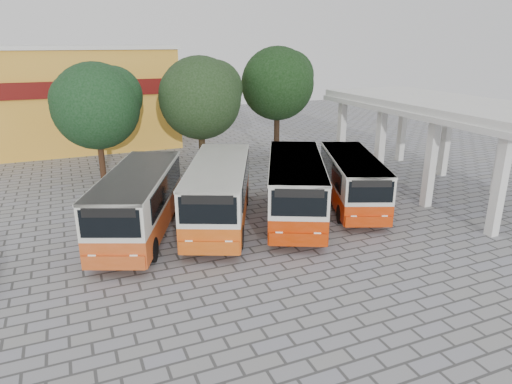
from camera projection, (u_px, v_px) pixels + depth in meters
name	position (u px, v px, depth m)	size (l,w,h in m)	color
ground	(318.00, 241.00, 20.69)	(90.00, 90.00, 0.00)	gray
terminal_shelter	(444.00, 108.00, 26.48)	(6.80, 15.80, 5.40)	silver
shophouse_block	(48.00, 97.00, 38.08)	(20.40, 10.40, 8.30)	gold
bus_far_left	(139.00, 200.00, 20.83)	(5.58, 9.00, 3.03)	#BF4816
bus_centre_left	(219.00, 190.00, 22.08)	(5.86, 9.23, 3.10)	#CA4F0E
bus_centre_right	(295.00, 185.00, 22.86)	(6.02, 9.20, 3.09)	#B72B00
bus_far_right	(352.00, 178.00, 24.58)	(5.06, 8.27, 2.79)	#BC2D02
tree_left	(97.00, 103.00, 28.58)	(5.72, 5.44, 7.48)	#432918
tree_middle	(201.00, 95.00, 29.98)	(5.71, 5.44, 7.79)	#342615
tree_right	(278.00, 81.00, 33.23)	(5.57, 5.30, 8.33)	black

